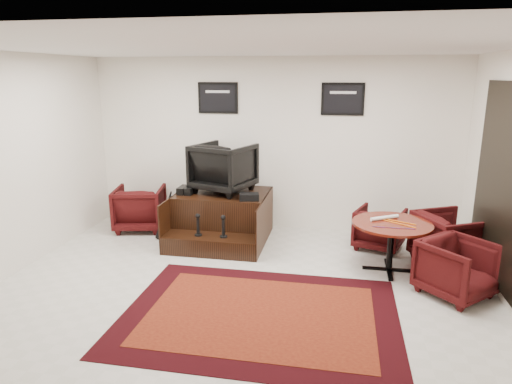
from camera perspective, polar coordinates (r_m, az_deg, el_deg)
ground at (r=5.57m, az=-2.09°, el=-12.42°), size 6.00×6.00×0.00m
room_shell at (r=5.06m, az=2.57°, el=6.14°), size 6.02×5.02×2.81m
area_rug at (r=5.09m, az=0.51°, el=-15.09°), size 2.94×2.20×0.01m
shine_podium at (r=7.17m, az=-4.26°, el=-3.26°), size 1.42×1.46×0.73m
shine_chair at (r=7.11m, az=-4.08°, el=3.37°), size 1.03×0.99×0.85m
shoes_pair at (r=7.13m, az=-8.69°, el=0.24°), size 0.23×0.29×0.11m
polish_kit at (r=6.69m, az=-0.86°, el=-0.59°), size 0.32×0.25×0.10m
umbrella_black at (r=7.23m, az=-11.34°, el=-2.79°), size 0.30×0.11×0.81m
umbrella_hooked at (r=7.46m, az=-10.53°, el=-2.32°), size 0.29×0.11×0.79m
armchair_side at (r=7.83m, az=-14.32°, el=-1.69°), size 0.91×0.88×0.80m
meeting_table at (r=6.17m, az=16.60°, el=-4.43°), size 1.02×1.02×0.67m
table_chair_back at (r=7.01m, az=15.20°, el=-4.19°), size 0.82×0.79×0.67m
table_chair_window at (r=6.72m, az=23.05°, el=-5.12°), size 0.99×1.02×0.79m
table_chair_corner at (r=5.83m, az=23.88°, el=-8.46°), size 0.98×0.98×0.74m
paper_roll at (r=6.24m, az=15.77°, el=-3.11°), size 0.38×0.27×0.05m
table_clutter at (r=6.10m, az=17.27°, el=-3.84°), size 0.55×0.39×0.01m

